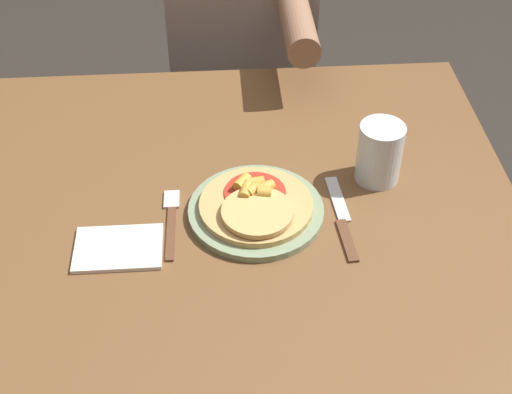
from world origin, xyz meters
TOP-DOWN VIEW (x-y plane):
  - dining_table at (0.00, 0.00)m, footprint 1.04×0.91m
  - plate at (0.04, -0.03)m, footprint 0.24×0.24m
  - pizza at (0.04, -0.03)m, footprint 0.20×0.20m
  - fork at (-0.11, -0.03)m, footprint 0.03×0.18m
  - knife at (0.19, -0.05)m, footprint 0.03×0.22m
  - drinking_glass at (0.27, 0.06)m, footprint 0.08×0.08m
  - napkin at (-0.19, -0.10)m, footprint 0.15×0.10m
  - person_diner at (0.06, 0.71)m, footprint 0.37×0.52m

SIDE VIEW (x-z plane):
  - dining_table at x=0.00m, z-range 0.26..1.03m
  - person_diner at x=0.06m, z-range 0.10..1.30m
  - fork at x=-0.11m, z-range 0.76..0.77m
  - knife at x=0.19m, z-range 0.76..0.77m
  - napkin at x=-0.19m, z-range 0.76..0.77m
  - plate at x=0.04m, z-range 0.76..0.78m
  - pizza at x=0.04m, z-range 0.77..0.81m
  - drinking_glass at x=0.27m, z-range 0.76..0.88m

